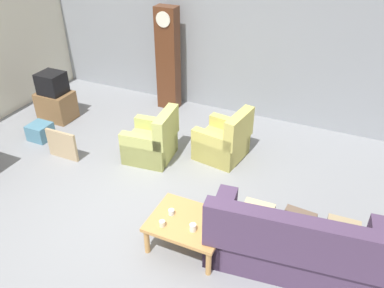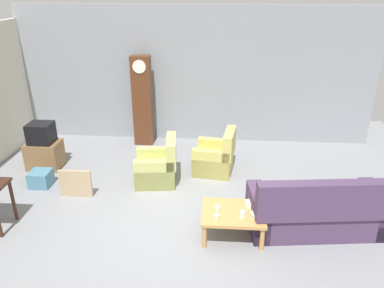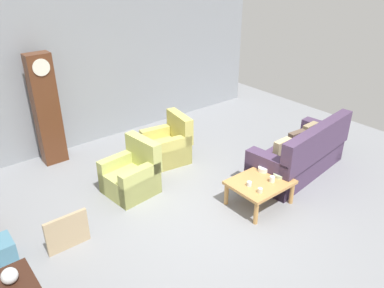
{
  "view_description": "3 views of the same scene",
  "coord_description": "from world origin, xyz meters",
  "views": [
    {
      "loc": [
        2.39,
        -3.59,
        3.88
      ],
      "look_at": [
        0.47,
        0.65,
        0.91
      ],
      "focal_mm": 36.21,
      "sensor_mm": 36.0,
      "label": 1
    },
    {
      "loc": [
        0.59,
        -5.19,
        3.66
      ],
      "look_at": [
        0.11,
        1.09,
        0.91
      ],
      "focal_mm": 35.05,
      "sensor_mm": 36.0,
      "label": 2
    },
    {
      "loc": [
        -3.21,
        -3.66,
        3.69
      ],
      "look_at": [
        0.47,
        0.93,
        0.72
      ],
      "focal_mm": 35.53,
      "sensor_mm": 36.0,
      "label": 3
    }
  ],
  "objects": [
    {
      "name": "bowl_white_stacked",
      "position": [
        1.12,
        -0.15,
        0.47
      ],
      "size": [
        0.18,
        0.18,
        0.07
      ],
      "primitive_type": "cylinder",
      "color": "white",
      "rests_on": "coffee_table_wood"
    },
    {
      "name": "framed_picture_leaning",
      "position": [
        -1.99,
        0.61,
        0.26
      ],
      "size": [
        0.6,
        0.05,
        0.53
      ],
      "primitive_type": "cube",
      "color": "tan",
      "rests_on": "ground_plane"
    },
    {
      "name": "cup_white_porcelain",
      "position": [
        0.98,
        -0.46,
        0.48
      ],
      "size": [
        0.08,
        0.08,
        0.1
      ],
      "primitive_type": "cylinder",
      "color": "white",
      "rests_on": "coffee_table_wood"
    },
    {
      "name": "grandfather_clock",
      "position": [
        -1.21,
        3.16,
        1.07
      ],
      "size": [
        0.44,
        0.3,
        2.13
      ],
      "color": "#562D19",
      "rests_on": "ground_plane"
    },
    {
      "name": "coffee_table_wood",
      "position": [
        0.85,
        -0.33,
        0.37
      ],
      "size": [
        0.96,
        0.76,
        0.43
      ],
      "color": "tan",
      "rests_on": "ground_plane"
    },
    {
      "name": "armchair_olive_far",
      "position": [
        0.55,
        1.79,
        0.31
      ],
      "size": [
        0.89,
        0.87,
        0.92
      ],
      "color": "#C8BE5E",
      "rests_on": "ground_plane"
    },
    {
      "name": "bowl_shallow_green",
      "position": [
        1.2,
        -0.43,
        0.46
      ],
      "size": [
        0.2,
        0.2,
        0.05
      ],
      "primitive_type": "cylinder",
      "color": "#B2C69E",
      "rests_on": "coffee_table_wood"
    },
    {
      "name": "glass_dome_cloche",
      "position": [
        -2.9,
        -0.4,
        0.85
      ],
      "size": [
        0.16,
        0.16,
        0.16
      ],
      "primitive_type": "sphere",
      "color": "silver",
      "rests_on": "console_table_dark"
    },
    {
      "name": "ground_plane",
      "position": [
        0.0,
        0.0,
        0.0
      ],
      "size": [
        10.4,
        10.4,
        0.0
      ],
      "primitive_type": "plane",
      "color": "gray"
    },
    {
      "name": "cup_cream_tall",
      "position": [
        0.6,
        -0.55,
        0.47
      ],
      "size": [
        0.08,
        0.08,
        0.08
      ],
      "primitive_type": "cylinder",
      "color": "beige",
      "rests_on": "coffee_table_wood"
    },
    {
      "name": "armchair_olive_near",
      "position": [
        -0.57,
        1.27,
        0.31
      ],
      "size": [
        0.87,
        0.84,
        0.92
      ],
      "color": "#B7BC66",
      "rests_on": "ground_plane"
    },
    {
      "name": "cup_blue_rimmed",
      "position": [
        0.61,
        -0.32,
        0.47
      ],
      "size": [
        0.08,
        0.08,
        0.07
      ],
      "primitive_type": "cylinder",
      "color": "silver",
      "rests_on": "coffee_table_wood"
    },
    {
      "name": "garage_door_wall",
      "position": [
        0.0,
        3.6,
        1.6
      ],
      "size": [
        8.4,
        0.16,
        3.2
      ],
      "primitive_type": "cube",
      "color": "gray",
      "rests_on": "ground_plane"
    },
    {
      "name": "couch_floral",
      "position": [
        2.17,
        -0.12,
        0.36
      ],
      "size": [
        2.19,
        1.12,
        1.04
      ],
      "color": "#4C3856",
      "rests_on": "ground_plane"
    }
  ]
}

